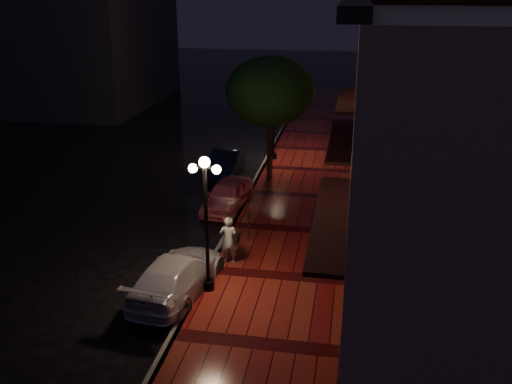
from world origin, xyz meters
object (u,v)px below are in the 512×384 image
Objects in this scene: navy_car at (225,164)px; woman_with_umbrella at (228,220)px; parking_meter at (249,224)px; streetlamp_near at (206,217)px; streetlamp_far at (274,114)px; pink_car at (227,195)px; street_tree at (270,93)px; silver_car at (177,275)px.

navy_car is 1.66× the size of woman_with_umbrella.
woman_with_umbrella is 2.06× the size of parking_meter.
streetlamp_near reaches higher than woman_with_umbrella.
streetlamp_far is 1.17× the size of pink_car.
street_tree is 5.00× the size of parking_meter.
silver_car is at bearing -93.84° from streetlamp_far.
streetlamp_near is at bearing -91.35° from street_tree.
streetlamp_far is 3.44m from street_tree.
streetlamp_near reaches higher than pink_car.
streetlamp_far is 1.81× the size of woman_with_umbrella.
street_tree is (0.26, -3.01, 1.64)m from streetlamp_far.
street_tree is 9.50m from woman_with_umbrella.
streetlamp_far is at bearing 94.91° from street_tree.
streetlamp_near is at bearing 76.60° from woman_with_umbrella.
silver_car is 4.10m from parking_meter.
streetlamp_near reaches higher than parking_meter.
street_tree is 4.23m from navy_car.
pink_car is 7.12m from silver_car.
navy_car is at bearing 100.10° from streetlamp_near.
streetlamp_near is 1.17× the size of pink_car.
woman_with_umbrella reaches higher than pink_car.
street_tree reaches higher than parking_meter.
navy_car is (-1.97, -2.92, -1.95)m from streetlamp_far.
street_tree is at bearing 83.42° from parking_meter.
woman_with_umbrella is at bearing -88.81° from streetlamp_far.
streetlamp_far is 0.97× the size of silver_car.
navy_car is at bearing -81.98° from woman_with_umbrella.
pink_car is (-1.21, -4.04, -3.62)m from street_tree.
navy_car and parking_meter have the same top height.
street_tree is at bearing 79.59° from pink_car.
street_tree is 8.11m from parking_meter.
streetlamp_far is at bearing -94.32° from woman_with_umbrella.
silver_car is at bearing -83.74° from pink_car.
parking_meter is (0.60, 3.63, -1.75)m from streetlamp_near.
navy_car is (-2.23, 0.09, -3.59)m from street_tree.
streetlamp_far is 12.21m from woman_with_umbrella.
woman_with_umbrella is (1.20, 1.99, 1.08)m from silver_car.
street_tree is at bearing -3.07° from navy_car.
navy_car is 9.58m from woman_with_umbrella.
street_tree reaches higher than woman_with_umbrella.
navy_car reaches higher than pink_car.
streetlamp_near is 0.74× the size of street_tree.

